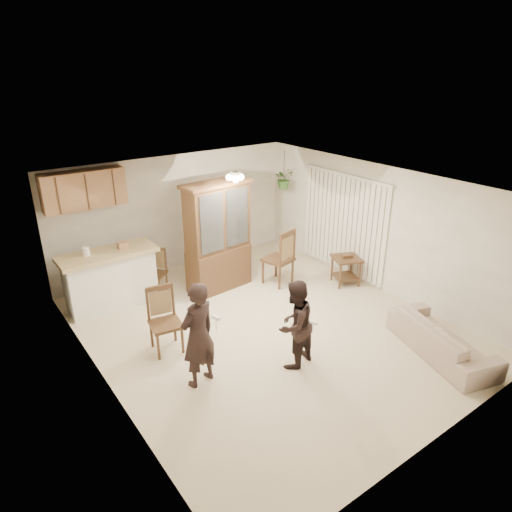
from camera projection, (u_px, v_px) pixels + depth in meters
floor at (266, 328)px, 7.93m from camera, size 6.50×6.50×0.00m
ceiling at (268, 187)px, 6.95m from camera, size 5.50×6.50×0.02m
wall_back at (176, 213)px, 9.86m from camera, size 5.50×0.02×2.50m
wall_front at (445, 358)px, 5.02m from camera, size 5.50×0.02×2.50m
wall_left at (100, 312)px, 5.95m from camera, size 0.02×6.50×2.50m
wall_right at (378, 229)px, 8.93m from camera, size 0.02×6.50×2.50m
breakfast_bar at (111, 281)px, 8.48m from camera, size 1.60×0.55×1.00m
bar_top at (107, 254)px, 8.27m from camera, size 1.75×0.70×0.08m
upper_cabinets at (84, 190)px, 8.37m from camera, size 1.50×0.34×0.70m
vertical_blinds at (343, 224)px, 9.64m from camera, size 0.06×2.30×2.10m
ceiling_fixture at (235, 177)px, 7.99m from camera, size 0.36×0.36×0.20m
hanging_plant at (284, 178)px, 10.24m from camera, size 0.43×0.37×0.48m
plant_cord at (284, 164)px, 10.11m from camera, size 0.01×0.01×0.65m
sofa at (443, 333)px, 7.09m from camera, size 1.25×2.01×0.73m
adult at (198, 328)px, 6.24m from camera, size 0.74×0.57×1.80m
child at (295, 326)px, 6.72m from camera, size 0.76×0.66×1.35m
china_hutch at (218, 238)px, 8.94m from camera, size 1.43×0.66×2.19m
side_table at (346, 270)px, 9.40m from camera, size 0.69×0.69×0.65m
chair_bar at (167, 334)px, 7.20m from camera, size 0.54×0.54×1.06m
chair_hutch_left at (155, 281)px, 9.03m from camera, size 0.57×0.57×0.92m
chair_hutch_right at (278, 268)px, 9.42m from camera, size 0.64×0.64×1.19m
controller_adult at (216, 317)px, 5.89m from camera, size 0.07×0.14×0.04m
controller_child at (314, 323)px, 6.46m from camera, size 0.07×0.13×0.04m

